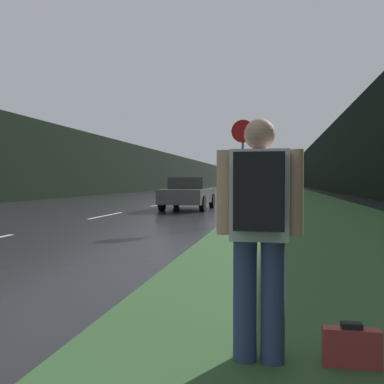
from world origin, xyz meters
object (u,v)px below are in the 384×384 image
at_px(stop_sign, 243,161).
at_px(car_passing_near, 189,193).
at_px(hitchhiker_with_backpack, 259,224).
at_px(suitcase, 351,348).

bearing_deg(stop_sign, car_passing_near, 116.40).
relative_size(hitchhiker_with_backpack, suitcase, 4.51).
bearing_deg(stop_sign, suitcase, -80.96).
bearing_deg(hitchhiker_with_backpack, car_passing_near, 102.37).
height_order(suitcase, car_passing_near, car_passing_near).
bearing_deg(hitchhiker_with_backpack, suitcase, 4.93).
bearing_deg(suitcase, car_passing_near, 104.62).
bearing_deg(car_passing_near, hitchhiker_with_backpack, 103.90).
xyz_separation_m(stop_sign, car_passing_near, (-2.90, 5.84, -1.16)).
bearing_deg(car_passing_near, suitcase, 106.15).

